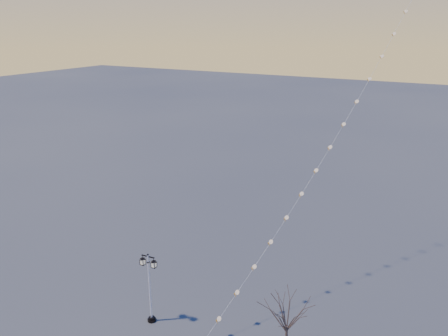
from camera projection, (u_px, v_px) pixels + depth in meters
The scene contains 3 objects.
ground at pixel (187, 336), 29.59m from camera, with size 300.00×300.00×0.00m, color #484A49.
street_lamp at pixel (150, 285), 30.19m from camera, with size 1.36×0.60×5.36m.
bare_tree at pixel (287, 319), 27.13m from camera, with size 2.33×2.33×3.87m.
Camera 1 is at (13.92, -20.36, 20.07)m, focal length 35.17 mm.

